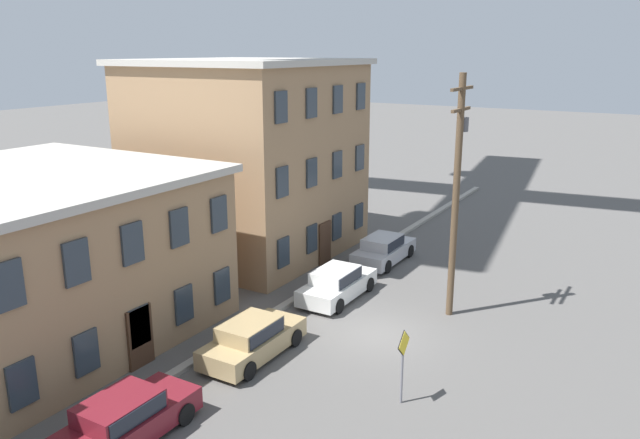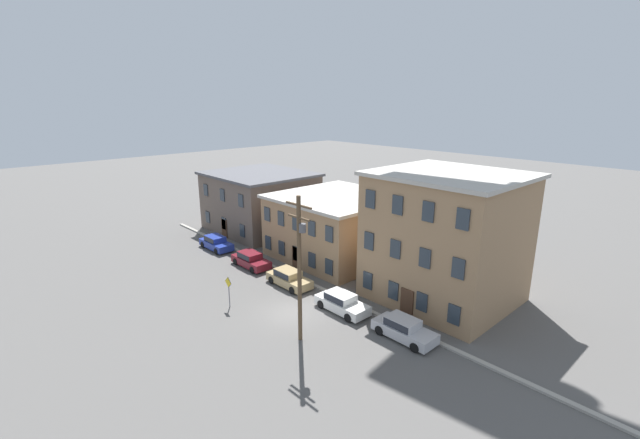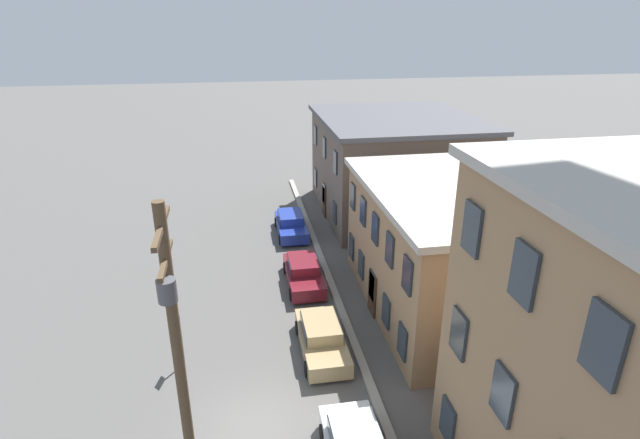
# 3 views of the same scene
# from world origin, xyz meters

# --- Properties ---
(ground_plane) EXTENTS (200.00, 200.00, 0.00)m
(ground_plane) POSITION_xyz_m (0.00, 0.00, 0.00)
(ground_plane) COLOR #565451
(kerb_strip) EXTENTS (56.00, 0.36, 0.16)m
(kerb_strip) POSITION_xyz_m (0.00, 4.50, 0.08)
(kerb_strip) COLOR #9E998E
(kerb_strip) RESTS_ON ground_plane
(apartment_corner) EXTENTS (12.04, 10.75, 7.07)m
(apartment_corner) POSITION_xyz_m (-19.60, 11.12, 3.55)
(apartment_corner) COLOR #66564C
(apartment_corner) RESTS_ON ground_plane
(apartment_midblock) EXTENTS (11.69, 11.66, 6.32)m
(apartment_midblock) POSITION_xyz_m (-6.49, 11.57, 3.17)
(apartment_midblock) COLOR #9E7A56
(apartment_midblock) RESTS_ON ground_plane
(car_blue) EXTENTS (4.40, 1.92, 1.43)m
(car_blue) POSITION_xyz_m (-16.70, 3.16, 0.75)
(car_blue) COLOR #233899
(car_blue) RESTS_ON ground_plane
(car_maroon) EXTENTS (4.40, 1.92, 1.43)m
(car_maroon) POSITION_xyz_m (-9.90, 3.06, 0.75)
(car_maroon) COLOR maroon
(car_maroon) RESTS_ON ground_plane
(car_tan) EXTENTS (4.40, 1.92, 1.43)m
(car_tan) POSITION_xyz_m (-3.96, 3.01, 0.75)
(car_tan) COLOR tan
(car_tan) RESTS_ON ground_plane
(caution_sign) EXTENTS (0.88, 0.08, 2.50)m
(caution_sign) POSITION_xyz_m (-4.04, -2.86, 1.66)
(caution_sign) COLOR slate
(caution_sign) RESTS_ON ground_plane
(utility_pole) EXTENTS (2.40, 0.44, 9.92)m
(utility_pole) POSITION_xyz_m (3.35, -1.85, 5.56)
(utility_pole) COLOR brown
(utility_pole) RESTS_ON ground_plane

